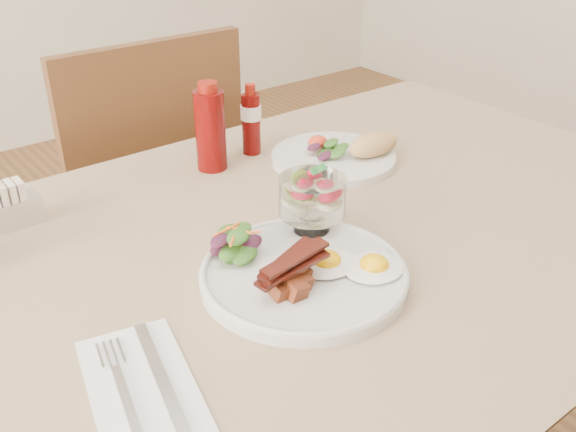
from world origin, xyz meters
name	(u,v)px	position (x,y,z in m)	size (l,w,h in m)	color
table	(322,275)	(0.00, 0.00, 0.66)	(1.33, 0.88, 0.75)	brown
chair_far	(143,200)	(0.00, 0.66, 0.52)	(0.42, 0.42, 0.93)	brown
main_plate	(304,275)	(-0.11, -0.09, 0.76)	(0.28, 0.28, 0.02)	silver
fried_eggs	(350,264)	(-0.06, -0.12, 0.77)	(0.14, 0.14, 0.02)	white
bacon_potato_pile	(291,274)	(-0.15, -0.11, 0.79)	(0.11, 0.07, 0.05)	maroon
side_salad	(237,244)	(-0.16, -0.01, 0.79)	(0.08, 0.08, 0.04)	#234A13
fruit_cup	(312,197)	(-0.04, -0.01, 0.82)	(0.10, 0.10, 0.10)	white
second_plate	(343,154)	(0.19, 0.17, 0.77)	(0.24, 0.23, 0.06)	silver
ketchup_bottle	(210,129)	(-0.02, 0.29, 0.83)	(0.07, 0.07, 0.16)	#540504
hot_sauce_bottle	(251,120)	(0.08, 0.31, 0.82)	(0.05, 0.05, 0.14)	#540504
sugar_caddy	(13,207)	(-0.37, 0.30, 0.78)	(0.08, 0.04, 0.07)	silver
napkin_cutlery	(142,383)	(-0.38, -0.14, 0.75)	(0.15, 0.22, 0.01)	white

